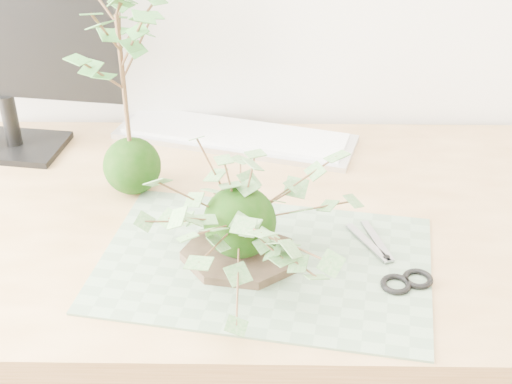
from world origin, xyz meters
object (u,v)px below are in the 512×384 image
(keyboard, at_px, (235,136))
(desk, at_px, (216,256))
(maple_kokedama, at_px, (118,30))
(ivy_kokedama, at_px, (239,192))

(keyboard, bearing_deg, desk, -78.51)
(maple_kokedama, relative_size, keyboard, 0.84)
(desk, distance_m, ivy_kokedama, 0.26)
(ivy_kokedama, height_order, keyboard, ivy_kokedama)
(desk, relative_size, keyboard, 3.17)
(maple_kokedama, bearing_deg, desk, -26.71)
(desk, bearing_deg, keyboard, 85.22)
(keyboard, bearing_deg, maple_kokedama, -114.09)
(desk, distance_m, keyboard, 0.29)
(desk, bearing_deg, ivy_kokedama, -69.95)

